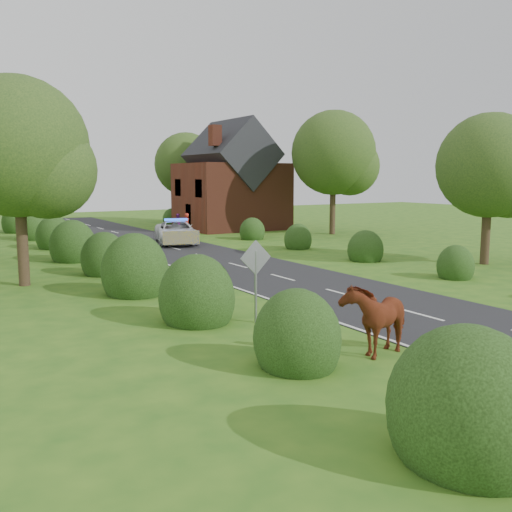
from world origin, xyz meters
TOP-DOWN VIEW (x-y plane):
  - ground at (0.00, 0.00)m, footprint 120.00×120.00m
  - road at (0.00, 15.00)m, footprint 6.00×70.00m
  - road_markings at (-1.60, 12.93)m, footprint 4.96×70.00m
  - hedgerow_left at (-6.51, 11.69)m, footprint 2.75×50.41m
  - hedgerow_right at (6.60, 11.21)m, footprint 2.10×45.78m
  - tree_left_a at (-9.75, 11.86)m, footprint 5.74×5.60m
  - tree_right_a at (11.23, 5.87)m, footprint 5.33×5.20m
  - tree_right_b at (14.29, 21.84)m, footprint 6.56×6.40m
  - tree_right_c at (9.27, 37.85)m, footprint 6.15×6.00m
  - road_sign at (-5.00, 2.00)m, footprint 1.06×0.08m
  - house at (9.49, 30.00)m, footprint 8.00×7.40m
  - cow at (-3.95, -2.09)m, footprint 2.38×1.71m
  - police_van at (1.15, 22.37)m, footprint 4.02×5.99m
  - pedestrian_red at (3.30, 25.51)m, footprint 0.77×0.66m
  - pedestrian_purple at (4.02, 28.78)m, footprint 0.77×0.61m

SIDE VIEW (x-z plane):
  - ground at x=0.00m, z-range 0.00..0.00m
  - road at x=0.00m, z-range 0.00..0.02m
  - road_markings at x=-1.60m, z-range 0.02..0.03m
  - hedgerow_right at x=6.60m, z-range -0.50..1.60m
  - hedgerow_left at x=-6.51m, z-range -0.75..2.25m
  - cow at x=-3.95m, z-range 0.00..1.52m
  - police_van at x=1.15m, z-range -0.07..1.60m
  - pedestrian_purple at x=4.02m, z-range 0.00..1.55m
  - pedestrian_red at x=3.30m, z-range 0.00..1.78m
  - road_sign at x=-5.00m, z-range 0.39..2.92m
  - house at x=9.49m, z-range -0.80..8.37m
  - tree_right_a at x=11.23m, z-range 0.96..8.52m
  - tree_left_a at x=-9.75m, z-range 1.15..9.53m
  - tree_right_c at x=9.27m, z-range 1.05..9.63m
  - tree_right_b at x=14.29m, z-range 1.24..10.64m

